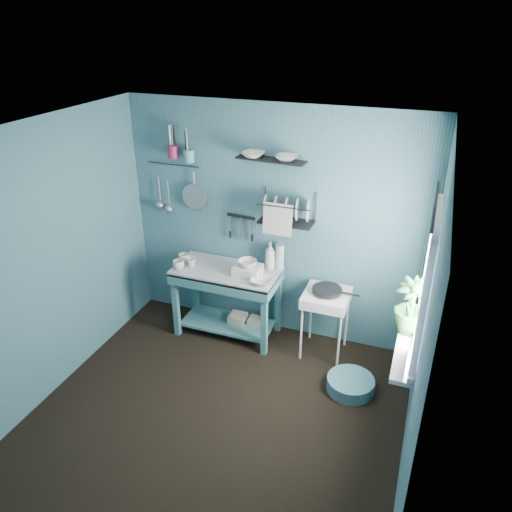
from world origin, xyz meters
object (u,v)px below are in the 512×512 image
(wash_tub, at_px, (248,270))
(utensil_cup_magenta, at_px, (173,152))
(water_bottle, at_px, (280,257))
(potted_plant, at_px, (411,306))
(mug_right, at_px, (184,258))
(utensil_cup_teal, at_px, (189,156))
(mug_left, at_px, (179,265))
(floor_basin, at_px, (350,384))
(hotplate_stand, at_px, (325,323))
(work_counter, at_px, (227,302))
(colander, at_px, (194,197))
(dish_rack, at_px, (287,208))
(storage_tin_small, at_px, (255,326))
(mug_mid, at_px, (191,262))
(soap_bottle, at_px, (270,255))
(storage_tin_large, at_px, (238,323))

(wash_tub, relative_size, utensil_cup_magenta, 2.15)
(water_bottle, height_order, potted_plant, potted_plant)
(mug_right, height_order, utensil_cup_teal, utensil_cup_teal)
(mug_left, distance_m, floor_basin, 2.13)
(potted_plant, bearing_deg, hotplate_stand, 145.72)
(utensil_cup_magenta, bearing_deg, work_counter, -18.40)
(mug_left, xyz_separation_m, colander, (0.02, 0.41, 0.63))
(hotplate_stand, relative_size, dish_rack, 1.31)
(mug_left, height_order, mug_right, same)
(wash_tub, xyz_separation_m, utensil_cup_teal, (-0.73, 0.24, 1.07))
(utensil_cup_teal, bearing_deg, storage_tin_small, -10.18)
(hotplate_stand, distance_m, utensil_cup_teal, 2.22)
(potted_plant, bearing_deg, mug_mid, 168.22)
(hotplate_stand, xyz_separation_m, utensil_cup_magenta, (-1.75, 0.20, 1.59))
(utensil_cup_magenta, height_order, potted_plant, utensil_cup_magenta)
(work_counter, distance_m, floor_basin, 1.58)
(water_bottle, bearing_deg, potted_plant, -28.71)
(dish_rack, relative_size, utensil_cup_magenta, 4.23)
(work_counter, relative_size, utensil_cup_magenta, 8.64)
(mug_mid, distance_m, soap_bottle, 0.85)
(storage_tin_small, bearing_deg, floor_basin, -25.34)
(utensil_cup_magenta, relative_size, colander, 0.46)
(mug_right, height_order, floor_basin, mug_right)
(mug_mid, bearing_deg, mug_left, -135.00)
(dish_rack, relative_size, utensil_cup_teal, 4.23)
(water_bottle, bearing_deg, floor_basin, -36.11)
(mug_mid, height_order, utensil_cup_teal, utensil_cup_teal)
(mug_right, bearing_deg, wash_tub, -1.53)
(mug_left, height_order, utensil_cup_magenta, utensil_cup_magenta)
(mug_left, relative_size, floor_basin, 0.27)
(utensil_cup_teal, bearing_deg, work_counter, -24.61)
(potted_plant, bearing_deg, mug_right, 167.42)
(hotplate_stand, bearing_deg, mug_left, -164.83)
(potted_plant, height_order, floor_basin, potted_plant)
(mug_right, height_order, wash_tub, wash_tub)
(work_counter, xyz_separation_m, utensil_cup_magenta, (-0.66, 0.22, 1.55))
(utensil_cup_magenta, xyz_separation_m, floor_basin, (2.14, -0.70, -1.88))
(water_bottle, relative_size, utensil_cup_magenta, 2.15)
(hotplate_stand, bearing_deg, dish_rack, 171.48)
(dish_rack, relative_size, storage_tin_small, 2.75)
(mug_right, relative_size, hotplate_stand, 0.17)
(work_counter, relative_size, colander, 4.01)
(utensil_cup_magenta, distance_m, potted_plant, 2.81)
(work_counter, height_order, storage_tin_large, work_counter)
(potted_plant, bearing_deg, floor_basin, 172.00)
(floor_basin, bearing_deg, dish_rack, 143.66)
(wash_tub, bearing_deg, hotplate_stand, 2.62)
(potted_plant, xyz_separation_m, floor_basin, (-0.43, 0.06, -1.01))
(storage_tin_small, bearing_deg, mug_mid, -168.37)
(mug_right, distance_m, floor_basin, 2.17)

